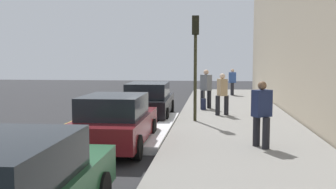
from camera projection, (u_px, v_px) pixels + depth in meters
ground_plane at (156, 118)px, 16.60m from camera, size 56.00×56.00×0.00m
sidewalk at (234, 118)px, 16.23m from camera, size 28.00×4.60×0.15m
lane_stripe_centre at (82, 117)px, 16.95m from camera, size 28.00×0.14×0.01m
snow_bank_curb at (163, 129)px, 13.43m from camera, size 6.54×0.56×0.22m
parked_car_maroon at (115, 122)px, 10.97m from camera, size 4.18×1.93×1.51m
parked_car_black at (149, 101)px, 16.45m from camera, size 4.46×1.98×1.51m
pedestrian_grey_coat at (206, 88)px, 18.49m from camera, size 0.58×0.56×1.84m
pedestrian_blue_coat at (232, 81)px, 25.32m from camera, size 0.56×0.47×1.70m
pedestrian_navy_coat at (262, 112)px, 10.38m from camera, size 0.52×0.57×1.77m
pedestrian_tan_coat at (222, 93)px, 16.37m from camera, size 0.54×0.56×1.75m
traffic_light_pole at (195, 50)px, 14.70m from camera, size 0.35×0.26×3.95m
rolling_suitcase at (204, 104)px, 18.18m from camera, size 0.34×0.22×0.87m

